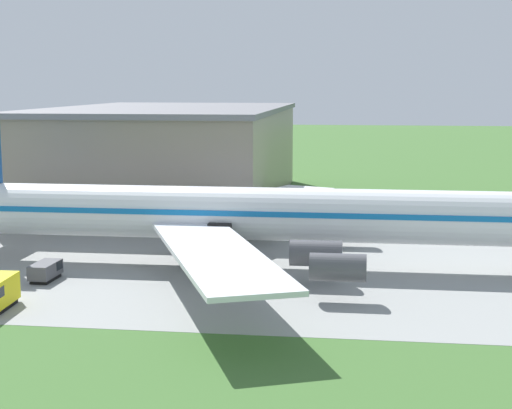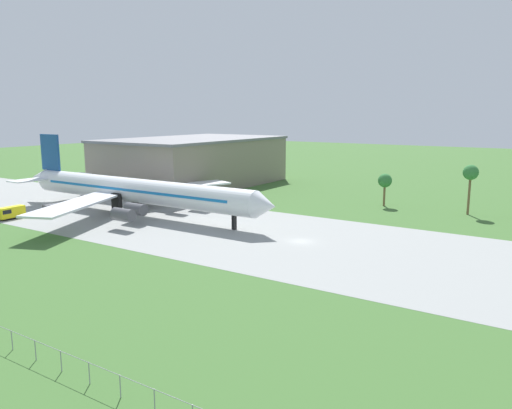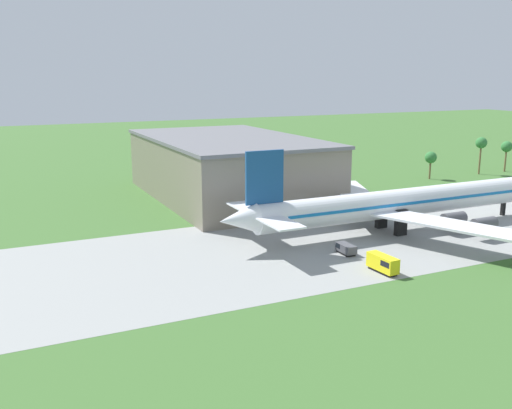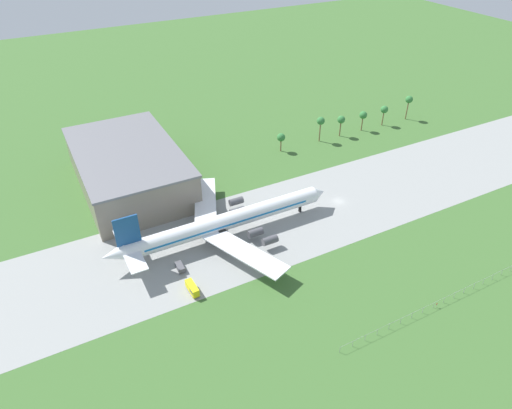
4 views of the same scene
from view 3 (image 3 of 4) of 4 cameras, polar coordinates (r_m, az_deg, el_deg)
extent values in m
cylinder|color=white|center=(121.10, 14.67, 0.23)|extent=(67.92, 5.69, 5.69)
cone|color=white|center=(101.45, -1.81, -1.52)|extent=(7.11, 5.40, 5.40)
cube|color=#146BB7|center=(121.01, 14.68, 0.42)|extent=(57.74, 5.80, 0.57)
cube|color=navy|center=(102.07, 0.87, 2.74)|extent=(7.39, 0.50, 9.67)
cube|color=white|center=(103.37, 0.71, -1.00)|extent=(5.12, 22.75, 0.30)
cube|color=white|center=(109.32, 19.10, -1.95)|extent=(18.29, 31.08, 0.44)
cube|color=white|center=(132.10, 9.87, 1.05)|extent=(18.29, 31.08, 0.44)
cylinder|color=#4C4C51|center=(121.34, 19.14, -1.35)|extent=(5.12, 2.56, 2.56)
cylinder|color=#4C4C51|center=(119.15, 21.83, -1.82)|extent=(5.12, 2.56, 2.56)
cylinder|color=#4C4C51|center=(131.08, 15.00, -0.04)|extent=(5.12, 2.56, 2.56)
cylinder|color=#4C4C51|center=(136.77, 14.20, 0.53)|extent=(5.12, 2.56, 2.56)
cube|color=black|center=(141.54, 23.50, 0.04)|extent=(0.70, 0.90, 5.26)
cube|color=black|center=(117.37, 14.29, -1.75)|extent=(2.40, 1.20, 5.26)
cube|color=black|center=(122.08, 12.43, -1.09)|extent=(2.40, 1.20, 5.26)
cube|color=black|center=(95.75, 12.52, -6.50)|extent=(2.02, 5.17, 0.40)
cube|color=yellow|center=(95.30, 12.56, -5.70)|extent=(2.26, 6.08, 2.45)
cube|color=black|center=(94.01, 13.22, -5.75)|extent=(2.13, 2.19, 0.90)
cube|color=black|center=(103.89, 8.97, -4.80)|extent=(1.92, 3.69, 0.40)
cube|color=#4C4C51|center=(103.62, 8.99, -4.32)|extent=(2.14, 4.34, 1.43)
cube|color=black|center=(104.50, 8.65, -4.04)|extent=(2.09, 1.56, 0.90)
cube|color=slate|center=(149.06, -2.89, 3.61)|extent=(36.00, 60.00, 14.99)
cube|color=slate|center=(147.99, -2.92, 6.63)|extent=(36.72, 61.20, 0.80)
cylinder|color=brown|center=(197.34, 21.48, 4.21)|extent=(0.56, 0.56, 9.55)
sphere|color=#337538|center=(196.68, 21.61, 5.76)|extent=(3.60, 3.60, 3.60)
cylinder|color=brown|center=(183.23, 17.01, 3.40)|extent=(0.56, 0.56, 6.11)
sphere|color=#337538|center=(182.70, 17.08, 4.53)|extent=(3.60, 3.60, 3.60)
cylinder|color=brown|center=(205.99, 23.67, 4.10)|extent=(0.56, 0.56, 7.72)
sphere|color=#337538|center=(205.44, 23.79, 5.32)|extent=(3.60, 3.60, 3.60)
camera|label=1|loc=(88.72, 58.52, -1.04)|focal=55.00mm
camera|label=2|loc=(164.78, 62.01, 3.42)|focal=35.00mm
camera|label=4|loc=(74.04, 120.54, 56.62)|focal=32.00mm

